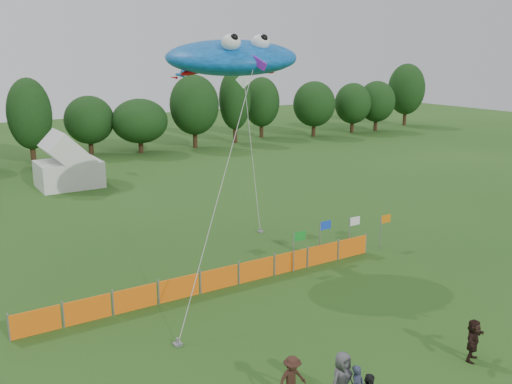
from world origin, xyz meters
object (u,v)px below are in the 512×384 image
tent_right (68,166)px  stingray_kite (227,58)px  spectator_c (292,379)px  spectator_e (342,380)px  barrier_fence (219,279)px  spectator_f (473,340)px

tent_right → stingray_kite: (3.39, -19.68, 8.50)m
spectator_c → spectator_e: (1.12, -1.02, 0.14)m
spectator_e → barrier_fence: bearing=73.7°
spectator_e → spectator_f: spectator_e is taller
tent_right → spectator_e: 33.68m
spectator_e → spectator_f: 5.68m
barrier_fence → stingray_kite: bearing=55.0°
spectator_c → spectator_e: spectator_e is taller
stingray_kite → barrier_fence: bearing=-125.0°
spectator_f → stingray_kite: size_ratio=0.10×
spectator_c → spectator_e: size_ratio=0.85×
spectator_f → stingray_kite: stingray_kite is taller
barrier_fence → stingray_kite: stingray_kite is taller
barrier_fence → spectator_e: 9.85m
spectator_e → stingray_kite: stingray_kite is taller
tent_right → spectator_f: (4.99, -34.04, -0.94)m
spectator_c → stingray_kite: (5.19, 12.96, 9.44)m
tent_right → stingray_kite: size_ratio=0.30×
spectator_e → stingray_kite: 17.28m
tent_right → spectator_f: 34.41m
spectator_f → stingray_kite: (-1.59, 14.35, 9.44)m
barrier_fence → spectator_f: size_ratio=11.58×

